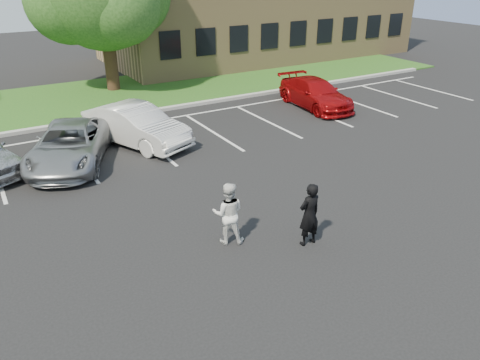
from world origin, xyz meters
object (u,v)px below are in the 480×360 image
at_px(man_white_shirt, 228,213).
at_px(car_white_sedan, 136,125).
at_px(man_black_suit, 309,215).
at_px(car_silver_minivan, 70,145).
at_px(car_red_compact, 315,94).

height_order(man_white_shirt, car_white_sedan, man_white_shirt).
bearing_deg(man_black_suit, car_white_sedan, -83.26).
xyz_separation_m(car_silver_minivan, car_white_sedan, (2.68, 0.64, 0.07)).
bearing_deg(car_red_compact, man_white_shirt, -134.21).
relative_size(man_black_suit, car_white_sedan, 0.36).
relative_size(man_white_shirt, car_silver_minivan, 0.33).
relative_size(car_silver_minivan, car_red_compact, 1.07).
bearing_deg(man_black_suit, man_white_shirt, -34.97).
height_order(man_black_suit, car_white_sedan, man_black_suit).
height_order(car_silver_minivan, car_white_sedan, car_white_sedan).
bearing_deg(car_white_sedan, car_silver_minivan, 170.39).
relative_size(man_white_shirt, car_white_sedan, 0.35).
distance_m(man_black_suit, car_red_compact, 12.54).
bearing_deg(man_black_suit, car_silver_minivan, -66.35).
height_order(man_black_suit, man_white_shirt, man_black_suit).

